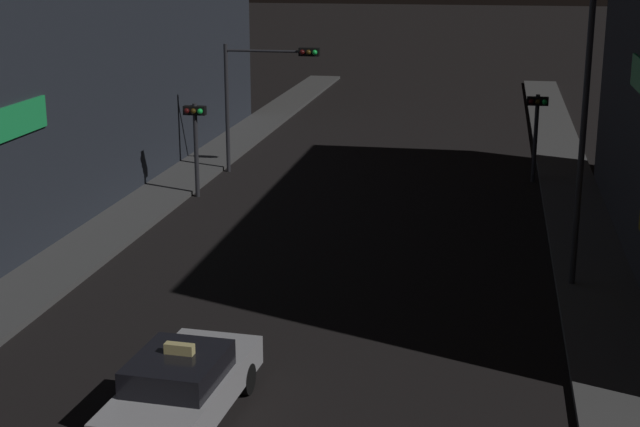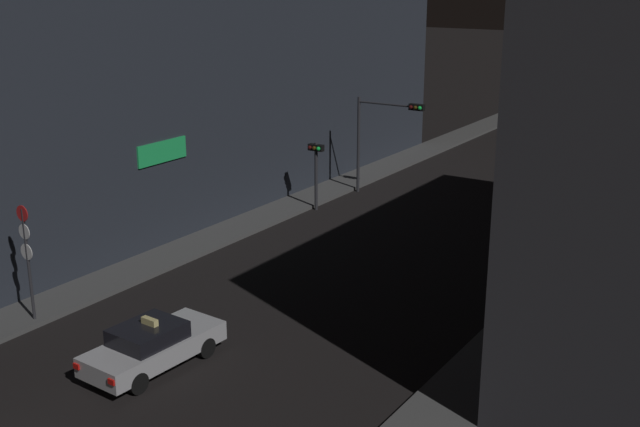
% 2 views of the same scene
% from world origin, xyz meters
% --- Properties ---
extents(sidewalk_left, '(2.10, 58.12, 0.16)m').
position_xyz_m(sidewalk_left, '(-7.35, 27.06, 0.08)').
color(sidewalk_left, '#4C4C4C').
rests_on(sidewalk_left, ground_plane).
extents(sidewalk_right, '(2.10, 58.12, 0.16)m').
position_xyz_m(sidewalk_right, '(7.35, 27.06, 0.08)').
color(sidewalk_right, '#4C4C4C').
rests_on(sidewalk_right, ground_plane).
extents(taxi, '(2.05, 4.54, 1.62)m').
position_xyz_m(taxi, '(-1.09, 6.41, 0.74)').
color(taxi, '#B7B7BC').
rests_on(taxi, ground_plane).
extents(traffic_light_overhead, '(3.83, 0.42, 5.13)m').
position_xyz_m(traffic_light_overhead, '(-4.60, 26.91, 3.71)').
color(traffic_light_overhead, '#2D2D33').
rests_on(traffic_light_overhead, ground_plane).
extents(traffic_light_left_kerb, '(0.80, 0.42, 3.42)m').
position_xyz_m(traffic_light_left_kerb, '(-6.05, 22.80, 2.47)').
color(traffic_light_left_kerb, '#2D2D33').
rests_on(traffic_light_left_kerb, ground_plane).
extents(traffic_light_right_kerb, '(0.80, 0.42, 3.40)m').
position_xyz_m(traffic_light_right_kerb, '(6.05, 27.37, 2.46)').
color(traffic_light_right_kerb, '#2D2D33').
rests_on(traffic_light_right_kerb, ground_plane).
extents(sign_pole_left, '(0.56, 0.10, 3.99)m').
position_xyz_m(sign_pole_left, '(-6.70, 6.49, 2.55)').
color(sign_pole_left, '#2D2D33').
rests_on(sign_pole_left, sidewalk_left).
extents(street_lamp_near_block, '(0.42, 0.42, 8.25)m').
position_xyz_m(street_lamp_near_block, '(6.70, 15.31, 5.17)').
color(street_lamp_near_block, '#2D2D33').
rests_on(street_lamp_near_block, sidewalk_right).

